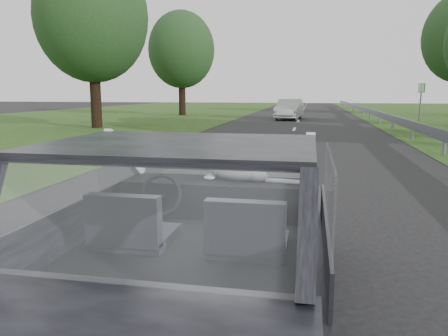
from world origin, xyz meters
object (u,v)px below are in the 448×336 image
at_px(cat, 239,170).
at_px(subject_car, 199,234).
at_px(other_car, 289,109).
at_px(highway_sign, 420,102).

bearing_deg(cat, subject_car, -102.72).
xyz_separation_m(other_car, highway_sign, (7.80, -0.21, 0.47)).
height_order(cat, highway_sign, highway_sign).
xyz_separation_m(cat, highway_sign, (6.97, 24.65, 0.03)).
bearing_deg(highway_sign, cat, -115.82).
height_order(subject_car, cat, subject_car).
distance_m(cat, other_car, 24.88).
distance_m(subject_car, cat, 0.77).
bearing_deg(cat, highway_sign, 78.47).
bearing_deg(highway_sign, other_car, 168.42).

